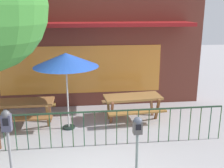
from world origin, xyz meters
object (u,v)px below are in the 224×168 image
at_px(picnic_table_right, 133,101).
at_px(parking_meter_near, 7,129).
at_px(patio_umbrella, 66,60).
at_px(picnic_table_left, 23,106).
at_px(parking_meter_far, 137,132).

xyz_separation_m(picnic_table_right, parking_meter_near, (-3.05, -3.13, 0.66)).
relative_size(picnic_table_right, patio_umbrella, 0.84).
relative_size(picnic_table_left, parking_meter_far, 1.27).
height_order(patio_umbrella, parking_meter_near, patio_umbrella).
height_order(patio_umbrella, parking_meter_far, patio_umbrella).
relative_size(patio_umbrella, parking_meter_near, 1.38).
bearing_deg(picnic_table_right, parking_meter_far, -99.43).
relative_size(picnic_table_right, parking_meter_far, 1.34).
bearing_deg(patio_umbrella, parking_meter_near, -111.22).
height_order(picnic_table_left, patio_umbrella, patio_umbrella).
bearing_deg(parking_meter_far, parking_meter_near, 177.71).
distance_m(picnic_table_right, parking_meter_near, 4.42).
bearing_deg(patio_umbrella, parking_meter_far, -61.71).
bearing_deg(picnic_table_right, picnic_table_left, -178.10).
bearing_deg(picnic_table_left, parking_meter_far, -47.77).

